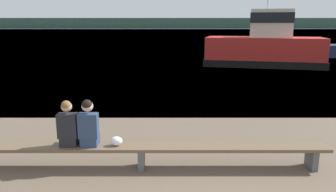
{
  "coord_description": "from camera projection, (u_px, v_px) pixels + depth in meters",
  "views": [
    {
      "loc": [
        -0.31,
        -2.81,
        2.88
      ],
      "look_at": [
        -0.31,
        6.36,
        0.83
      ],
      "focal_mm": 35.0,
      "sensor_mm": 36.0,
      "label": 1
    }
  ],
  "objects": [
    {
      "name": "shopping_bag",
      "position": [
        117.0,
        141.0,
        6.54
      ],
      "size": [
        0.24,
        0.18,
        0.19
      ],
      "color": "white",
      "rests_on": "bench_main"
    },
    {
      "name": "person_right",
      "position": [
        89.0,
        125.0,
        6.46
      ],
      "size": [
        0.38,
        0.38,
        0.96
      ],
      "color": "navy",
      "rests_on": "bench_main"
    },
    {
      "name": "person_left",
      "position": [
        68.0,
        126.0,
        6.46
      ],
      "size": [
        0.38,
        0.37,
        0.94
      ],
      "color": "black",
      "rests_on": "bench_main"
    },
    {
      "name": "bench_main",
      "position": [
        142.0,
        150.0,
        6.57
      ],
      "size": [
        7.48,
        0.46,
        0.48
      ],
      "color": "brown",
      "rests_on": "ground"
    },
    {
      "name": "far_shoreline",
      "position": [
        169.0,
        23.0,
        187.38
      ],
      "size": [
        600.0,
        12.0,
        5.59
      ],
      "primitive_type": "cube",
      "color": "#2D3D2D",
      "rests_on": "ground"
    },
    {
      "name": "tugboat_red",
      "position": [
        265.0,
        48.0,
        22.33
      ],
      "size": [
        8.36,
        5.04,
        6.59
      ],
      "rotation": [
        0.0,
        0.0,
        1.33
      ],
      "color": "red",
      "rests_on": "water_surface"
    },
    {
      "name": "water_surface",
      "position": [
        169.0,
        30.0,
        127.25
      ],
      "size": [
        240.0,
        240.0,
        0.0
      ],
      "primitive_type": "plane",
      "color": "teal",
      "rests_on": "ground"
    }
  ]
}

